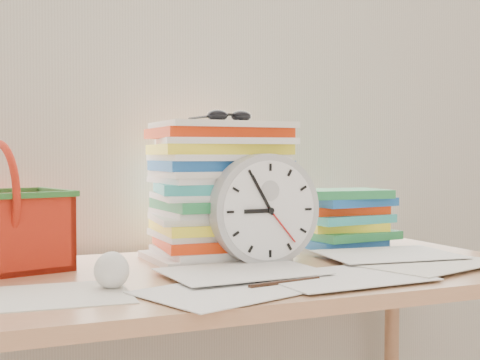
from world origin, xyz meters
name	(u,v)px	position (x,y,z in m)	size (l,w,h in m)	color
curtain	(179,46)	(0.00, 1.98, 1.30)	(2.40, 0.01, 2.50)	beige
desk	(234,303)	(0.00, 1.60, 0.68)	(1.40, 0.70, 0.75)	#B37C54
paper_stack	(217,191)	(0.03, 1.77, 0.92)	(0.33, 0.28, 0.33)	white
clock	(265,210)	(0.09, 1.62, 0.88)	(0.26, 0.26, 0.05)	#ADAEAF
sunglasses	(229,116)	(0.05, 1.74, 1.10)	(0.13, 0.11, 0.03)	black
book_stack	(343,218)	(0.42, 1.82, 0.83)	(0.27, 0.21, 0.16)	white
crumpled_ball	(111,270)	(-0.30, 1.50, 0.79)	(0.07, 0.07, 0.07)	white
pen	(285,283)	(0.02, 1.39, 0.76)	(0.01, 0.01, 0.17)	black
scattered_papers	(234,267)	(0.00, 1.60, 0.76)	(1.26, 0.42, 0.02)	white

